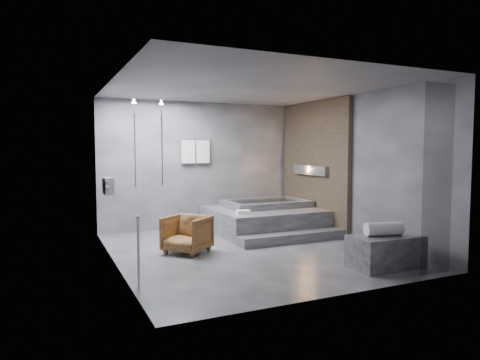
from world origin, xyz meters
name	(u,v)px	position (x,y,z in m)	size (l,w,h in m)	color
room	(263,151)	(0.40, 0.24, 1.73)	(5.00, 5.04, 2.82)	#333336
tub_deck	(264,220)	(1.05, 1.45, 0.25)	(2.20, 2.00, 0.50)	#39393B
tub_step	(293,237)	(1.05, 0.27, 0.09)	(2.20, 0.36, 0.18)	#39393B
concrete_bench	(386,251)	(1.39, -1.79, 0.24)	(1.07, 0.59, 0.48)	#333335
driftwood_chair	(187,234)	(-1.02, 0.33, 0.32)	(0.68, 0.70, 0.63)	#462811
rolled_towel	(384,229)	(1.35, -1.78, 0.58)	(0.20, 0.20, 0.56)	white
deck_towel	(243,212)	(0.31, 0.91, 0.53)	(0.26, 0.19, 0.07)	silver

